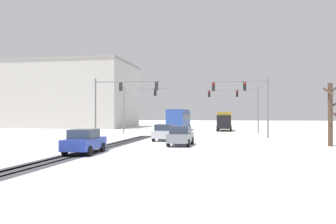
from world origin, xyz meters
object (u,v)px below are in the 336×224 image
car_grey_second (181,136)px  traffic_signal_near_left (118,95)px  traffic_signal_far_right (239,100)px  bus_oncoming (179,118)px  car_silver_lead (164,132)px  traffic_signal_far_left (136,101)px  car_blue_third (84,141)px  traffic_signal_near_right (248,95)px  office_building_far_left_block (65,95)px  box_truck_delivery (224,121)px  bare_tree_sidewalk_mid (331,112)px

car_grey_second → traffic_signal_near_left: bearing=139.0°
traffic_signal_far_right → traffic_signal_near_left: bearing=-133.1°
bus_oncoming → car_silver_lead: bearing=-85.7°
traffic_signal_far_left → car_blue_third: traffic_signal_far_left is taller
traffic_signal_near_right → traffic_signal_far_left: bearing=151.0°
car_silver_lead → bus_oncoming: bus_oncoming is taller
traffic_signal_far_left → office_building_far_left_block: bearing=135.4°
traffic_signal_near_left → car_grey_second: (7.73, -6.72, -3.87)m
traffic_signal_far_left → car_silver_lead: (6.09, -11.51, -3.64)m
car_grey_second → office_building_far_left_block: (-29.32, 37.14, 5.77)m
traffic_signal_near_left → bus_oncoming: traffic_signal_near_left is taller
traffic_signal_near_left → box_truck_delivery: 23.70m
car_silver_lead → box_truck_delivery: 23.21m
box_truck_delivery → office_building_far_left_block: office_building_far_left_block is taller
traffic_signal_far_left → car_silver_lead: bearing=-62.1°
traffic_signal_near_left → car_grey_second: traffic_signal_near_left is taller
car_blue_third → box_truck_delivery: bearing=75.9°
traffic_signal_far_left → traffic_signal_far_right: bearing=17.1°
traffic_signal_near_left → car_silver_lead: 6.86m
car_silver_lead → traffic_signal_far_left: bearing=117.9°
box_truck_delivery → traffic_signal_near_right: bearing=-82.0°
traffic_signal_far_left → box_truck_delivery: bearing=43.3°
office_building_far_left_block → traffic_signal_near_left: bearing=-54.6°
car_blue_third → office_building_far_left_block: (-23.90, 44.05, 5.77)m
traffic_signal_near_left → box_truck_delivery: size_ratio=0.96×
traffic_signal_far_right → car_grey_second: (-5.43, -20.78, -3.88)m
bus_oncoming → bare_tree_sidewalk_mid: size_ratio=2.14×
traffic_signal_far_right → bare_tree_sidewalk_mid: bearing=-70.7°
traffic_signal_near_right → box_truck_delivery: 19.35m
traffic_signal_near_left → traffic_signal_far_right: same height
traffic_signal_near_right → bus_oncoming: size_ratio=0.59×
traffic_signal_near_left → traffic_signal_near_right: size_ratio=1.10×
bare_tree_sidewalk_mid → office_building_far_left_block: size_ratio=0.19×
traffic_signal_far_right → bus_oncoming: traffic_signal_far_right is taller
car_silver_lead → car_blue_third: same height
car_silver_lead → box_truck_delivery: size_ratio=0.56×
traffic_signal_far_right → car_grey_second: traffic_signal_far_right is taller
car_silver_lead → car_grey_second: same height
car_grey_second → box_truck_delivery: 27.72m
traffic_signal_near_left → bare_tree_sidewalk_mid: bearing=-14.5°
car_grey_second → office_building_far_left_block: 47.67m
box_truck_delivery → bus_oncoming: bearing=-168.0°
traffic_signal_near_right → box_truck_delivery: traffic_signal_near_right is taller
traffic_signal_far_left → traffic_signal_near_left: size_ratio=0.91×
traffic_signal_near_left → traffic_signal_near_right: bearing=7.8°
bus_oncoming → bare_tree_sidewalk_mid: (16.09, -24.40, 0.78)m
bare_tree_sidewalk_mid → car_blue_third: bearing=-154.2°
traffic_signal_far_left → office_building_far_left_block: size_ratio=0.24×
car_grey_second → box_truck_delivery: box_truck_delivery is taller
car_blue_third → traffic_signal_near_right: bearing=53.9°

